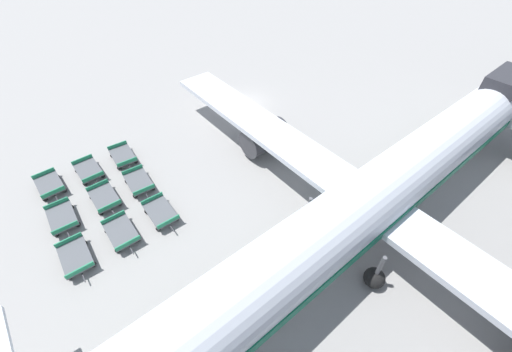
{
  "coord_description": "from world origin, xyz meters",
  "views": [
    {
      "loc": [
        23.6,
        -18.25,
        17.83
      ],
      "look_at": [
        10.52,
        -7.43,
        1.38
      ],
      "focal_mm": 22.0,
      "sensor_mm": 36.0,
      "label": 1
    }
  ],
  "objects_px": {
    "airplane": "(385,189)",
    "baggage_dolly_row_mid_b_col_b": "(139,182)",
    "baggage_dolly_row_mid_a_col_a": "(89,170)",
    "baggage_dolly_row_mid_b_col_c": "(161,212)",
    "baggage_dolly_row_near_col_a": "(50,185)",
    "baggage_dolly_row_mid_a_col_c": "(121,232)",
    "baggage_dolly_row_near_col_b": "(62,218)",
    "baggage_dolly_row_mid_a_col_b": "(105,198)",
    "baggage_dolly_row_near_col_c": "(76,257)",
    "baggage_dolly_row_mid_b_col_a": "(123,156)"
  },
  "relations": [
    {
      "from": "baggage_dolly_row_mid_a_col_c",
      "to": "baggage_dolly_row_near_col_c",
      "type": "bearing_deg",
      "value": -90.44
    },
    {
      "from": "baggage_dolly_row_mid_a_col_a",
      "to": "baggage_dolly_row_mid_a_col_c",
      "type": "bearing_deg",
      "value": -2.84
    },
    {
      "from": "baggage_dolly_row_mid_a_col_a",
      "to": "baggage_dolly_row_mid_a_col_c",
      "type": "distance_m",
      "value": 7.59
    },
    {
      "from": "airplane",
      "to": "baggage_dolly_row_mid_b_col_b",
      "type": "bearing_deg",
      "value": -141.67
    },
    {
      "from": "baggage_dolly_row_near_col_c",
      "to": "baggage_dolly_row_mid_a_col_a",
      "type": "xyz_separation_m",
      "value": [
        -7.56,
        3.35,
        0.0
      ]
    },
    {
      "from": "baggage_dolly_row_mid_a_col_a",
      "to": "baggage_dolly_row_mid_a_col_b",
      "type": "height_order",
      "value": "same"
    },
    {
      "from": "airplane",
      "to": "baggage_dolly_row_mid_b_col_a",
      "type": "height_order",
      "value": "airplane"
    },
    {
      "from": "baggage_dolly_row_near_col_c",
      "to": "baggage_dolly_row_mid_a_col_c",
      "type": "distance_m",
      "value": 2.97
    },
    {
      "from": "baggage_dolly_row_mid_a_col_b",
      "to": "baggage_dolly_row_near_col_a",
      "type": "bearing_deg",
      "value": -145.29
    },
    {
      "from": "baggage_dolly_row_mid_a_col_a",
      "to": "baggage_dolly_row_mid_b_col_c",
      "type": "distance_m",
      "value": 8.07
    },
    {
      "from": "baggage_dolly_row_near_col_b",
      "to": "baggage_dolly_row_mid_a_col_b",
      "type": "distance_m",
      "value": 2.98
    },
    {
      "from": "baggage_dolly_row_mid_a_col_b",
      "to": "baggage_dolly_row_mid_b_col_c",
      "type": "relative_size",
      "value": 1.0
    },
    {
      "from": "baggage_dolly_row_near_col_b",
      "to": "baggage_dolly_row_mid_a_col_a",
      "type": "bearing_deg",
      "value": 140.4
    },
    {
      "from": "baggage_dolly_row_mid_a_col_c",
      "to": "baggage_dolly_row_mid_b_col_c",
      "type": "xyz_separation_m",
      "value": [
        0.1,
        2.85,
        0.0
      ]
    },
    {
      "from": "airplane",
      "to": "baggage_dolly_row_mid_a_col_c",
      "type": "bearing_deg",
      "value": -125.97
    },
    {
      "from": "baggage_dolly_row_mid_b_col_c",
      "to": "baggage_dolly_row_mid_a_col_a",
      "type": "bearing_deg",
      "value": -162.14
    },
    {
      "from": "baggage_dolly_row_mid_a_col_a",
      "to": "airplane",
      "type": "bearing_deg",
      "value": 37.43
    },
    {
      "from": "airplane",
      "to": "baggage_dolly_row_near_col_a",
      "type": "height_order",
      "value": "airplane"
    },
    {
      "from": "airplane",
      "to": "baggage_dolly_row_near_col_a",
      "type": "relative_size",
      "value": 13.63
    },
    {
      "from": "airplane",
      "to": "baggage_dolly_row_near_col_b",
      "type": "xyz_separation_m",
      "value": [
        -13.95,
        -16.6,
        -3.1
      ]
    },
    {
      "from": "baggage_dolly_row_near_col_a",
      "to": "baggage_dolly_row_mid_b_col_b",
      "type": "distance_m",
      "value": 6.83
    },
    {
      "from": "baggage_dolly_row_mid_a_col_b",
      "to": "baggage_dolly_row_mid_a_col_a",
      "type": "bearing_deg",
      "value": 178.48
    },
    {
      "from": "baggage_dolly_row_near_col_a",
      "to": "baggage_dolly_row_mid_a_col_a",
      "type": "bearing_deg",
      "value": 84.95
    },
    {
      "from": "baggage_dolly_row_near_col_c",
      "to": "baggage_dolly_row_mid_b_col_a",
      "type": "distance_m",
      "value": 9.79
    },
    {
      "from": "baggage_dolly_row_near_col_b",
      "to": "baggage_dolly_row_mid_a_col_b",
      "type": "xyz_separation_m",
      "value": [
        0.04,
        2.98,
        0.0
      ]
    },
    {
      "from": "baggage_dolly_row_near_col_a",
      "to": "baggage_dolly_row_near_col_b",
      "type": "distance_m",
      "value": 3.98
    },
    {
      "from": "baggage_dolly_row_near_col_a",
      "to": "baggage_dolly_row_near_col_c",
      "type": "distance_m",
      "value": 7.83
    },
    {
      "from": "baggage_dolly_row_mid_a_col_c",
      "to": "baggage_dolly_row_mid_b_col_c",
      "type": "distance_m",
      "value": 2.85
    },
    {
      "from": "baggage_dolly_row_near_col_c",
      "to": "airplane",
      "type": "bearing_deg",
      "value": 59.07
    },
    {
      "from": "baggage_dolly_row_mid_b_col_a",
      "to": "baggage_dolly_row_near_col_b",
      "type": "bearing_deg",
      "value": -58.06
    },
    {
      "from": "baggage_dolly_row_near_col_c",
      "to": "baggage_dolly_row_mid_a_col_c",
      "type": "height_order",
      "value": "same"
    },
    {
      "from": "baggage_dolly_row_mid_a_col_a",
      "to": "baggage_dolly_row_mid_a_col_b",
      "type": "distance_m",
      "value": 3.77
    },
    {
      "from": "baggage_dolly_row_near_col_b",
      "to": "baggage_dolly_row_mid_b_col_c",
      "type": "xyz_separation_m",
      "value": [
        3.96,
        5.56,
        0.0
      ]
    },
    {
      "from": "airplane",
      "to": "baggage_dolly_row_mid_a_col_a",
      "type": "bearing_deg",
      "value": -142.57
    },
    {
      "from": "baggage_dolly_row_mid_a_col_c",
      "to": "baggage_dolly_row_mid_a_col_a",
      "type": "bearing_deg",
      "value": 177.16
    },
    {
      "from": "baggage_dolly_row_mid_a_col_a",
      "to": "baggage_dolly_row_mid_b_col_b",
      "type": "height_order",
      "value": "same"
    },
    {
      "from": "baggage_dolly_row_near_col_a",
      "to": "baggage_dolly_row_mid_b_col_b",
      "type": "xyz_separation_m",
      "value": [
        4.08,
        5.47,
        0.0
      ]
    },
    {
      "from": "baggage_dolly_row_near_col_a",
      "to": "baggage_dolly_row_mid_a_col_a",
      "type": "distance_m",
      "value": 2.9
    },
    {
      "from": "baggage_dolly_row_mid_a_col_b",
      "to": "baggage_dolly_row_near_col_c",
      "type": "bearing_deg",
      "value": -40.57
    },
    {
      "from": "airplane",
      "to": "baggage_dolly_row_near_col_a",
      "type": "distance_m",
      "value": 24.5
    },
    {
      "from": "baggage_dolly_row_near_col_a",
      "to": "baggage_dolly_row_mid_b_col_c",
      "type": "xyz_separation_m",
      "value": [
        7.94,
        5.36,
        0.0
      ]
    },
    {
      "from": "baggage_dolly_row_near_col_b",
      "to": "baggage_dolly_row_mid_b_col_c",
      "type": "bearing_deg",
      "value": 54.5
    },
    {
      "from": "baggage_dolly_row_near_col_a",
      "to": "baggage_dolly_row_mid_b_col_c",
      "type": "height_order",
      "value": "same"
    },
    {
      "from": "baggage_dolly_row_near_col_a",
      "to": "baggage_dolly_row_mid_b_col_c",
      "type": "relative_size",
      "value": 0.99
    },
    {
      "from": "baggage_dolly_row_near_col_a",
      "to": "baggage_dolly_row_mid_a_col_c",
      "type": "height_order",
      "value": "same"
    },
    {
      "from": "baggage_dolly_row_mid_b_col_b",
      "to": "baggage_dolly_row_near_col_a",
      "type": "bearing_deg",
      "value": -126.75
    },
    {
      "from": "baggage_dolly_row_near_col_c",
      "to": "baggage_dolly_row_mid_a_col_a",
      "type": "bearing_deg",
      "value": 156.12
    },
    {
      "from": "baggage_dolly_row_near_col_a",
      "to": "baggage_dolly_row_mid_a_col_c",
      "type": "bearing_deg",
      "value": 17.76
    },
    {
      "from": "baggage_dolly_row_mid_a_col_c",
      "to": "baggage_dolly_row_mid_b_col_a",
      "type": "xyz_separation_m",
      "value": [
        -7.58,
        3.26,
        0.0
      ]
    },
    {
      "from": "baggage_dolly_row_near_col_b",
      "to": "baggage_dolly_row_mid_a_col_a",
      "type": "xyz_separation_m",
      "value": [
        -3.72,
        3.08,
        0.0
      ]
    }
  ]
}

